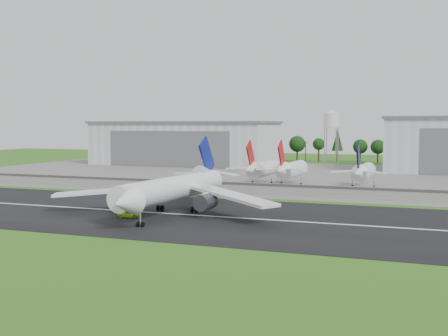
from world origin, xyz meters
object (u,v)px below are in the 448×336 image
at_px(ground_vehicle, 130,214).
at_px(parked_jet_red_a, 261,169).
at_px(parked_jet_red_b, 290,170).
at_px(parked_jet_navy, 363,172).
at_px(main_airliner, 172,194).

height_order(ground_vehicle, parked_jet_red_a, parked_jet_red_a).
bearing_deg(parked_jet_red_b, parked_jet_navy, -0.06).
distance_m(ground_vehicle, parked_jet_red_a, 75.68).
xyz_separation_m(main_airliner, parked_jet_navy, (36.53, 66.96, 1.05)).
bearing_deg(parked_jet_red_b, ground_vehicle, -104.22).
height_order(parked_jet_red_a, parked_jet_red_b, parked_jet_red_b).
relative_size(main_airliner, parked_jet_red_a, 1.89).
bearing_deg(parked_jet_red_a, main_airliner, -91.45).
relative_size(parked_jet_red_b, parked_jet_navy, 1.00).
bearing_deg(parked_jet_red_b, main_airliner, -100.34).
bearing_deg(parked_jet_navy, parked_jet_red_a, 179.99).
relative_size(parked_jet_red_a, parked_jet_navy, 1.00).
height_order(main_airliner, parked_jet_navy, main_airliner).
relative_size(parked_jet_red_a, parked_jet_red_b, 1.00).
height_order(parked_jet_red_b, parked_jet_navy, parked_jet_red_b).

